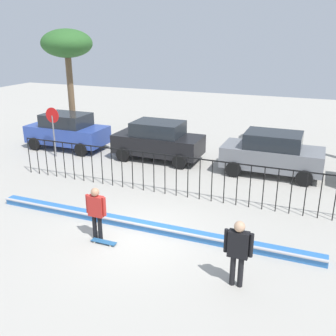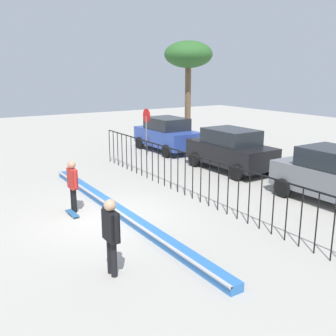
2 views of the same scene
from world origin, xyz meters
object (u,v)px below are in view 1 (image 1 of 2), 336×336
(skateboarder, at_px, (96,209))
(parked_car_black, at_px, (158,140))
(parked_car_gray, at_px, (272,153))
(stop_sign, at_px, (53,125))
(parked_car_blue, at_px, (67,131))
(palm_tree_short, at_px, (67,46))
(camera_operator, at_px, (238,248))
(skateboard, at_px, (104,242))

(skateboarder, bearing_deg, parked_car_black, 127.98)
(parked_car_gray, height_order, stop_sign, stop_sign)
(parked_car_blue, xyz_separation_m, palm_tree_short, (-1.25, 2.32, 4.28))
(camera_operator, height_order, stop_sign, stop_sign)
(parked_car_blue, distance_m, palm_tree_short, 5.03)
(parked_car_black, xyz_separation_m, stop_sign, (-5.01, -1.52, 0.64))
(parked_car_gray, bearing_deg, parked_car_blue, -178.35)
(skateboard, bearing_deg, parked_car_gray, 74.91)
(skateboard, distance_m, camera_operator, 4.25)
(skateboarder, height_order, palm_tree_short, palm_tree_short)
(stop_sign, distance_m, palm_tree_short, 5.48)
(palm_tree_short, bearing_deg, camera_operator, -41.31)
(stop_sign, bearing_deg, parked_car_black, 16.84)
(camera_operator, height_order, parked_car_gray, parked_car_gray)
(parked_car_blue, xyz_separation_m, parked_car_gray, (10.78, -0.04, 0.00))
(parked_car_black, bearing_deg, skateboarder, -82.29)
(parked_car_blue, relative_size, parked_car_gray, 1.00)
(parked_car_gray, bearing_deg, skateboard, -113.42)
(skateboarder, relative_size, parked_car_gray, 0.39)
(parked_car_blue, relative_size, parked_car_black, 1.00)
(parked_car_black, relative_size, stop_sign, 1.72)
(stop_sign, bearing_deg, skateboarder, -44.84)
(skateboard, bearing_deg, parked_car_blue, 141.33)
(parked_car_gray, relative_size, stop_sign, 1.72)
(skateboarder, xyz_separation_m, palm_tree_short, (-7.95, 10.17, 4.25))
(parked_car_black, distance_m, palm_tree_short, 8.15)
(camera_operator, distance_m, stop_sign, 12.93)
(parked_car_gray, bearing_deg, stop_sign, -170.36)
(parked_car_black, distance_m, stop_sign, 5.28)
(skateboard, height_order, camera_operator, camera_operator)
(skateboarder, height_order, parked_car_gray, parked_car_gray)
(stop_sign, bearing_deg, parked_car_gray, 7.78)
(skateboard, bearing_deg, skateboarder, 160.49)
(camera_operator, xyz_separation_m, palm_tree_short, (-12.35, 10.86, 4.19))
(camera_operator, bearing_deg, palm_tree_short, -39.54)
(parked_car_gray, xyz_separation_m, palm_tree_short, (-12.02, 2.36, 4.28))
(parked_car_gray, height_order, palm_tree_short, palm_tree_short)
(parked_car_blue, xyz_separation_m, stop_sign, (0.29, -1.47, 0.64))
(parked_car_black, bearing_deg, parked_car_gray, -3.23)
(skateboard, xyz_separation_m, camera_operator, (4.10, -0.51, 1.00))
(skateboard, relative_size, stop_sign, 0.32)
(skateboarder, distance_m, camera_operator, 4.45)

